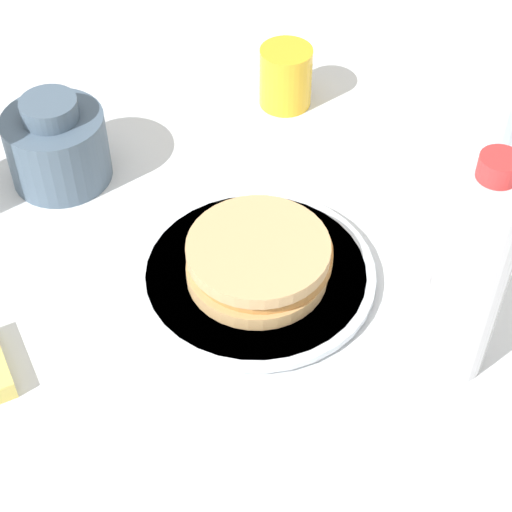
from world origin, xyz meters
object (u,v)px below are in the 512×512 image
(cream_jug, at_px, (57,145))
(plate, at_px, (256,274))
(juice_glass, at_px, (286,77))
(water_bottle_mid, at_px, (500,90))
(water_bottle_far, at_px, (469,275))
(pancake_stack, at_px, (259,259))

(cream_jug, bearing_deg, plate, 117.25)
(plate, bearing_deg, juice_glass, -123.92)
(water_bottle_mid, distance_m, water_bottle_far, 0.26)
(pancake_stack, distance_m, juice_glass, 0.29)
(water_bottle_mid, relative_size, water_bottle_far, 1.00)
(cream_jug, xyz_separation_m, water_bottle_far, (-0.23, 0.40, 0.07))
(juice_glass, bearing_deg, water_bottle_mid, 121.50)
(juice_glass, bearing_deg, pancake_stack, 56.71)
(water_bottle_far, bearing_deg, juice_glass, -97.09)
(cream_jug, relative_size, water_bottle_mid, 0.46)
(cream_jug, height_order, water_bottle_mid, water_bottle_mid)
(plate, xyz_separation_m, pancake_stack, (-0.00, 0.00, 0.03))
(pancake_stack, height_order, water_bottle_far, water_bottle_far)
(cream_jug, xyz_separation_m, water_bottle_mid, (-0.41, 0.21, 0.07))
(plate, bearing_deg, pancake_stack, 98.46)
(plate, relative_size, water_bottle_mid, 0.99)
(plate, bearing_deg, water_bottle_far, 124.26)
(juice_glass, bearing_deg, cream_jug, 1.38)
(juice_glass, bearing_deg, water_bottle_far, 82.91)
(pancake_stack, distance_m, cream_jug, 0.27)
(water_bottle_mid, xyz_separation_m, water_bottle_far, (0.18, 0.19, -0.00))
(pancake_stack, height_order, cream_jug, cream_jug)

